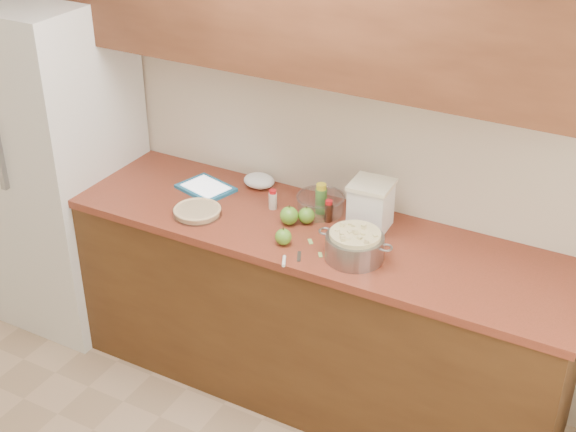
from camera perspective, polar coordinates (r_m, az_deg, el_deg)
The scene contains 21 objects.
room_shell at distance 2.50m, azimuth -15.56°, elevation -7.85°, with size 3.60×3.60×3.60m.
counter_run at distance 3.95m, azimuth 0.67°, elevation -6.34°, with size 2.64×0.68×0.92m.
fridge at distance 4.47m, azimuth -16.05°, elevation 3.49°, with size 0.70×0.70×1.80m, color silver.
pie at distance 3.79m, azimuth -6.47°, elevation 0.33°, with size 0.23×0.23×0.04m.
colander at distance 3.43m, azimuth 4.76°, elevation -2.13°, with size 0.34×0.25×0.13m.
flour_canister at distance 3.64m, azimuth 5.90°, elevation 0.79°, with size 0.19×0.19×0.23m.
tablet at distance 4.02m, azimuth -5.86°, elevation 1.99°, with size 0.30×0.26×0.02m.
paring_knife at distance 3.42m, azimuth -0.11°, elevation -3.17°, with size 0.08×0.15×0.01m.
lemon_bottle at distance 3.76m, azimuth 2.37°, elevation 1.22°, with size 0.06×0.06×0.15m.
cinnamon_shaker at distance 3.81m, azimuth -1.09°, elevation 1.17°, with size 0.04×0.04×0.10m.
vanilla_bottle at distance 3.70m, azimuth 2.91°, elevation 0.34°, with size 0.04×0.04×0.11m.
mixing_bowl at distance 3.78m, azimuth 2.32°, elevation 0.93°, with size 0.23×0.23×0.09m.
paper_towel at distance 4.01m, azimuth -2.07°, elevation 2.52°, with size 0.16×0.13×0.07m, color white.
apple_left at distance 3.68m, azimuth 0.08°, elevation 0.03°, with size 0.09×0.09×0.10m.
apple_center at distance 3.69m, azimuth 1.32°, elevation 0.03°, with size 0.08×0.08×0.09m.
apple_front at distance 3.53m, azimuth -0.34°, elevation -1.49°, with size 0.07×0.07×0.09m.
peel_a at distance 3.56m, azimuth -0.23°, elevation -1.86°, with size 0.04×0.01×0.00m, color #95C25E.
peel_b at distance 3.57m, azimuth 2.97°, elevation -1.77°, with size 0.05×0.02×0.00m, color #95C25E.
peel_c at distance 3.52m, azimuth 2.96°, elevation -2.31°, with size 0.03×0.01×0.00m, color #95C25E.
peel_d at distance 3.47m, azimuth 2.31°, elevation -2.77°, with size 0.04×0.02×0.00m, color #95C25E.
peel_e at distance 3.56m, azimuth 1.60°, elevation -1.83°, with size 0.04×0.02×0.00m, color #95C25E.
Camera 1 is at (1.50, -1.35, 2.77)m, focal length 50.00 mm.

